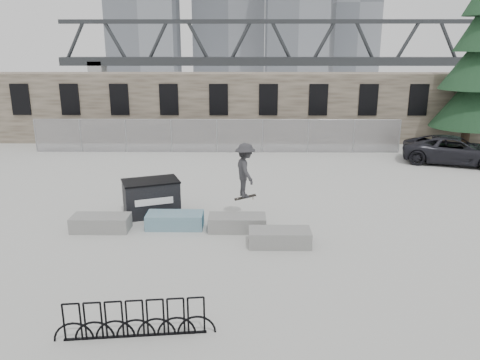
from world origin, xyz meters
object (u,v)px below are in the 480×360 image
skateboarder (245,170)px  dumpster (151,197)px  planter_far_left (101,222)px  planter_center_left (175,220)px  suv (455,150)px  planter_offset (280,237)px  bike_rack (135,319)px  spruce_tree (474,70)px  planter_center_right (237,222)px

skateboarder → dumpster: bearing=62.0°
planter_far_left → planter_center_left: 2.58m
planter_far_left → suv: 19.22m
planter_center_left → planter_offset: size_ratio=1.00×
suv → planter_offset: bearing=156.1°
bike_rack → skateboarder: (2.44, 7.15, 1.51)m
planter_far_left → bike_rack: size_ratio=0.56×
planter_far_left → spruce_tree: spruce_tree is taller
dumpster → suv: (15.03, 8.17, 0.06)m
planter_center_left → suv: 16.90m
planter_center_left → dumpster: 1.78m
spruce_tree → planter_far_left: bearing=-144.3°
suv → skateboarder: (-11.45, -8.88, 1.20)m
dumpster → bike_rack: size_ratio=0.67×
dumpster → skateboarder: (3.58, -0.71, 1.26)m
planter_center_left → planter_far_left: bearing=-173.6°
suv → spruce_tree: bearing=-12.0°
planter_far_left → suv: bearing=30.7°
planter_offset → spruce_tree: spruce_tree is taller
planter_far_left → bike_rack: bearing=-67.1°
planter_center_left → skateboarder: (2.50, 0.64, 1.66)m
bike_rack → spruce_tree: size_ratio=0.31×
bike_rack → skateboarder: skateboarder is taller
planter_offset → bike_rack: bearing=-125.5°
spruce_tree → suv: bearing=-121.3°
planter_center_right → suv: size_ratio=0.37×
planter_center_right → bike_rack: (-2.16, -6.28, 0.15)m
dumpster → planter_far_left: bearing=-152.8°
planter_far_left → dumpster: dumpster is taller
planter_center_right → skateboarder: bearing=72.2°
spruce_tree → planter_center_left: bearing=-140.8°
spruce_tree → skateboarder: (-13.69, -12.58, -2.89)m
planter_center_left → bike_rack: 6.51m
spruce_tree → skateboarder: spruce_tree is taller
bike_rack → skateboarder: 7.70m
planter_offset → suv: 15.13m
planter_center_right → suv: bearing=39.7°
planter_center_right → bike_rack: bike_rack is taller
planter_far_left → dumpster: 2.24m
spruce_tree → suv: spruce_tree is taller
suv → dumpster: bearing=137.8°
planter_far_left → planter_center_right: bearing=0.6°
planter_offset → bike_rack: (-3.56, -4.99, 0.15)m
spruce_tree → skateboarder: 18.81m
spruce_tree → suv: 5.94m
planter_center_right → planter_offset: 1.90m
planter_far_left → planter_center_right: (4.79, 0.05, 0.00)m
planter_offset → suv: (10.33, 11.04, 0.46)m
spruce_tree → dumpster: bearing=-145.5°
planter_far_left → planter_offset: (6.19, -1.23, 0.00)m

